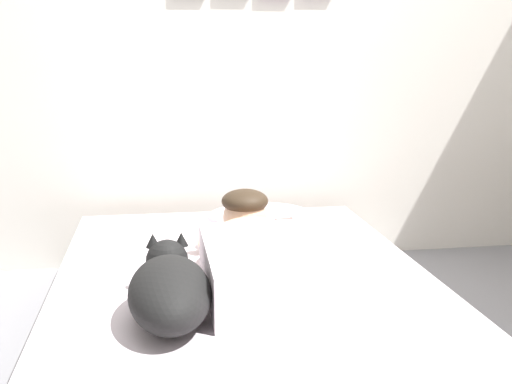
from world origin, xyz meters
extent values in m
plane|color=gray|center=(0.00, 0.00, 0.00)|extent=(12.33, 12.33, 0.00)
cube|color=silver|center=(0.00, 1.35, 1.25)|extent=(4.17, 0.10, 2.50)
cube|color=gray|center=(-0.22, 0.18, 0.06)|extent=(1.47, 2.00, 0.13)
cube|color=silver|center=(-0.22, 0.18, 0.23)|extent=(1.43, 1.94, 0.20)
ellipsoid|color=silver|center=(-0.05, 0.81, 0.39)|extent=(0.52, 0.32, 0.11)
cube|color=silver|center=(-0.18, -0.06, 0.42)|extent=(0.42, 0.64, 0.18)
ellipsoid|color=#D8AD8E|center=(-0.18, 0.28, 0.44)|extent=(0.32, 0.20, 0.16)
sphere|color=#D8AD8E|center=(-0.18, 0.44, 0.48)|extent=(0.19, 0.19, 0.19)
ellipsoid|color=#332619|center=(-0.18, 0.44, 0.55)|extent=(0.20, 0.20, 0.10)
cylinder|color=#D8AD8E|center=(-0.28, 0.42, 0.41)|extent=(0.23, 0.07, 0.14)
cylinder|color=#D8AD8E|center=(-0.08, 0.42, 0.41)|extent=(0.23, 0.07, 0.14)
ellipsoid|color=black|center=(-0.51, -0.26, 0.43)|extent=(0.26, 0.48, 0.20)
sphere|color=black|center=(-0.52, 0.00, 0.45)|extent=(0.15, 0.15, 0.15)
cone|color=black|center=(-0.56, 0.02, 0.52)|extent=(0.05, 0.05, 0.05)
cone|color=black|center=(-0.46, 0.02, 0.52)|extent=(0.05, 0.05, 0.05)
cylinder|color=#D84C47|center=(0.04, 0.67, 0.37)|extent=(0.09, 0.09, 0.07)
torus|color=#D84C47|center=(0.10, 0.67, 0.37)|extent=(0.05, 0.01, 0.05)
cube|color=black|center=(0.06, 0.08, 0.34)|extent=(0.07, 0.14, 0.01)
camera|label=1|loc=(-0.54, -2.09, 1.16)|focal=43.26mm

